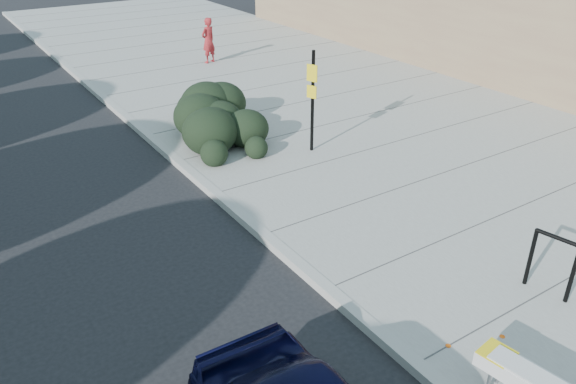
% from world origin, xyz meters
% --- Properties ---
extents(ground, '(120.00, 120.00, 0.00)m').
position_xyz_m(ground, '(0.00, 0.00, 0.00)').
color(ground, black).
rests_on(ground, ground).
extents(sidewalk_near, '(11.20, 50.00, 0.15)m').
position_xyz_m(sidewalk_near, '(5.60, 5.00, 0.07)').
color(sidewalk_near, gray).
rests_on(sidewalk_near, ground).
extents(curb_near, '(0.22, 50.00, 0.17)m').
position_xyz_m(curb_near, '(0.00, 5.00, 0.08)').
color(curb_near, '#9E9E99').
rests_on(curb_near, ground).
extents(bike_rack, '(0.20, 0.72, 1.06)m').
position_xyz_m(bike_rack, '(2.84, -2.00, 0.79)').
color(bike_rack, black).
rests_on(bike_rack, sidewalk_near).
extents(sign_post, '(0.14, 0.28, 2.52)m').
position_xyz_m(sign_post, '(3.03, 4.75, 1.58)').
color(sign_post, black).
rests_on(sign_post, sidewalk_near).
extents(hedge, '(2.16, 3.93, 1.43)m').
position_xyz_m(hedge, '(1.50, 7.00, 0.87)').
color(hedge, black).
rests_on(hedge, sidewalk_near).
extents(pedestrian, '(0.71, 0.58, 1.69)m').
position_xyz_m(pedestrian, '(4.72, 13.87, 0.99)').
color(pedestrian, maroon).
rests_on(pedestrian, sidewalk_near).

